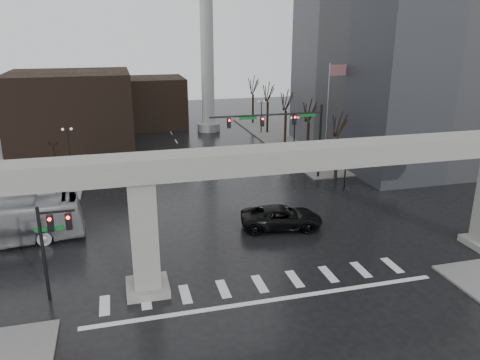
{
  "coord_description": "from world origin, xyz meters",
  "views": [
    {
      "loc": [
        -8.0,
        -26.24,
        15.63
      ],
      "look_at": [
        0.76,
        6.78,
        4.5
      ],
      "focal_mm": 35.0,
      "sensor_mm": 36.0,
      "label": 1
    }
  ],
  "objects": [
    {
      "name": "tree_right_2",
      "position": [
        14.53,
        34.02,
        2.91
      ],
      "size": [
        1.1,
        1.63,
        7.85
      ],
      "color": "black",
      "rests_on": "ground"
    },
    {
      "name": "tree_right_1",
      "position": [
        14.53,
        26.02,
        2.85
      ],
      "size": [
        1.09,
        1.61,
        7.67
      ],
      "color": "black",
      "rests_on": "ground"
    },
    {
      "name": "tree_right_3",
      "position": [
        14.53,
        42.02,
        2.98
      ],
      "size": [
        1.11,
        1.66,
        8.02
      ],
      "color": "black",
      "rests_on": "ground"
    },
    {
      "name": "lamp_right_2",
      "position": [
        13.5,
        42.0,
        3.47
      ],
      "size": [
        1.22,
        0.32,
        5.11
      ],
      "color": "black",
      "rests_on": "ground"
    },
    {
      "name": "building_far_mid",
      "position": [
        -2.0,
        52.0,
        4.0
      ],
      "size": [
        10.0,
        10.0,
        8.0
      ],
      "primitive_type": "cube",
      "color": "black",
      "rests_on": "ground"
    },
    {
      "name": "ground",
      "position": [
        0.0,
        0.0,
        0.0
      ],
      "size": [
        160.0,
        160.0,
        0.0
      ],
      "primitive_type": "plane",
      "color": "black",
      "rests_on": "ground"
    },
    {
      "name": "smokestack",
      "position": [
        6.0,
        46.0,
        13.35
      ],
      "size": [
        3.6,
        3.6,
        30.0
      ],
      "color": "silver",
      "rests_on": "ground"
    },
    {
      "name": "tree_right_4",
      "position": [
        14.53,
        50.02,
        3.04
      ],
      "size": [
        1.12,
        1.69,
        8.19
      ],
      "color": "black",
      "rests_on": "ground"
    },
    {
      "name": "elevated_guideway",
      "position": [
        1.26,
        0.0,
        6.88
      ],
      "size": [
        48.0,
        2.6,
        8.7
      ],
      "color": "gray",
      "rests_on": "ground"
    },
    {
      "name": "signal_left_pole",
      "position": [
        -12.25,
        0.5,
        4.07
      ],
      "size": [
        2.3,
        0.3,
        6.0
      ],
      "color": "black",
      "rests_on": "ground"
    },
    {
      "name": "lamp_left_0",
      "position": [
        -13.5,
        14.0,
        3.47
      ],
      "size": [
        1.22,
        0.32,
        5.11
      ],
      "color": "black",
      "rests_on": "ground"
    },
    {
      "name": "lamp_left_2",
      "position": [
        -13.5,
        42.0,
        3.47
      ],
      "size": [
        1.22,
        0.32,
        5.11
      ],
      "color": "black",
      "rests_on": "ground"
    },
    {
      "name": "pickup_truck",
      "position": [
        4.33,
        7.01,
        0.92
      ],
      "size": [
        7.06,
        4.16,
        1.84
      ],
      "primitive_type": "imported",
      "rotation": [
        0.0,
        0.0,
        1.4
      ],
      "color": "black",
      "rests_on": "ground"
    },
    {
      "name": "signal_mast_arm",
      "position": [
        8.99,
        18.8,
        5.83
      ],
      "size": [
        12.12,
        0.43,
        8.0
      ],
      "color": "black",
      "rests_on": "ground"
    },
    {
      "name": "lamp_right_0",
      "position": [
        13.5,
        14.0,
        3.47
      ],
      "size": [
        1.22,
        0.32,
        5.11
      ],
      "color": "black",
      "rests_on": "ground"
    },
    {
      "name": "lamp_right_1",
      "position": [
        13.5,
        28.0,
        3.47
      ],
      "size": [
        1.22,
        0.32,
        5.11
      ],
      "color": "black",
      "rests_on": "ground"
    },
    {
      "name": "flagpole_assembly",
      "position": [
        15.29,
        22.0,
        7.53
      ],
      "size": [
        2.06,
        0.12,
        12.0
      ],
      "color": "silver",
      "rests_on": "ground"
    },
    {
      "name": "sidewalk_ne",
      "position": [
        26.0,
        36.0,
        0.07
      ],
      "size": [
        28.0,
        36.0,
        0.15
      ],
      "primitive_type": "cube",
      "color": "slate",
      "rests_on": "ground"
    },
    {
      "name": "building_far_left",
      "position": [
        -14.0,
        42.0,
        5.0
      ],
      "size": [
        16.0,
        14.0,
        10.0
      ],
      "primitive_type": "cube",
      "color": "black",
      "rests_on": "ground"
    },
    {
      "name": "tree_right_0",
      "position": [
        14.53,
        18.02,
        2.79
      ],
      "size": [
        1.09,
        1.58,
        7.5
      ],
      "color": "black",
      "rests_on": "ground"
    },
    {
      "name": "far_car",
      "position": [
        -6.08,
        27.47,
        0.67
      ],
      "size": [
        1.71,
        3.98,
        1.34
      ],
      "primitive_type": "imported",
      "rotation": [
        0.0,
        0.0,
        0.03
      ],
      "color": "black",
      "rests_on": "ground"
    },
    {
      "name": "lamp_left_1",
      "position": [
        -13.5,
        28.0,
        3.47
      ],
      "size": [
        1.22,
        0.32,
        5.11
      ],
      "color": "black",
      "rests_on": "ground"
    }
  ]
}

